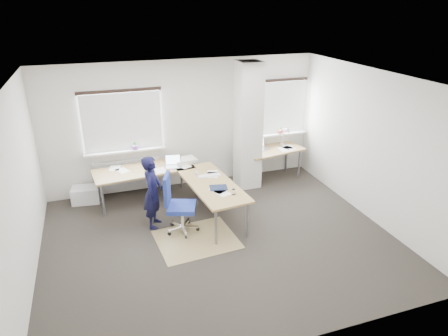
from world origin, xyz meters
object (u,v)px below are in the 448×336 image
object	(u,v)px
desk_main	(178,177)
task_chair	(180,216)
person	(153,192)
desk_side	(273,151)

from	to	relation	value
desk_main	task_chair	size ratio (longest dim) A/B	2.37
desk_main	person	size ratio (longest dim) A/B	1.91
person	task_chair	bearing A→B (deg)	-108.31
desk_main	task_chair	distance (m)	0.96
task_chair	person	size ratio (longest dim) A/B	0.81
desk_main	task_chair	world-z (taller)	task_chair
desk_main	task_chair	xyz separation A→B (m)	(-0.19, -0.86, -0.38)
person	desk_main	bearing A→B (deg)	-26.79
person	desk_side	bearing A→B (deg)	-44.76
desk_main	task_chair	bearing A→B (deg)	-107.96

